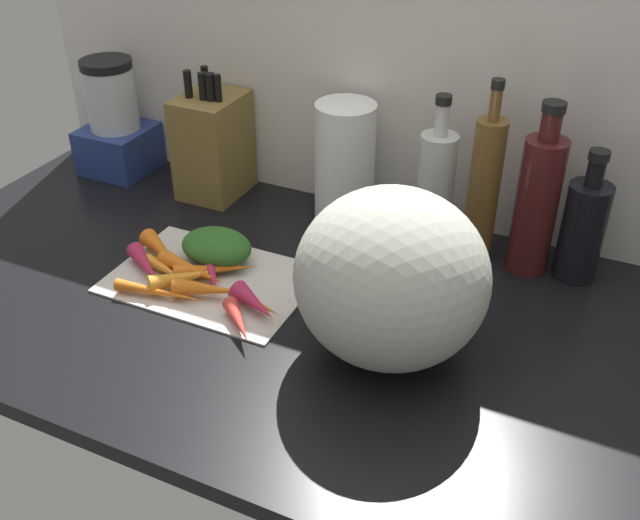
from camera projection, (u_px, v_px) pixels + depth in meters
ground_plane at (334, 319)px, 124.43cm from camera, size 170.00×80.00×3.00cm
wall_back at (421, 70)px, 136.45cm from camera, size 170.00×3.00×60.00cm
cutting_board at (211, 279)px, 131.31cm from camera, size 35.30×24.48×0.80cm
carrot_0 at (217, 268)px, 131.07cm from camera, size 13.82×10.12×2.62cm
carrot_1 at (239, 322)px, 117.96cm from camera, size 9.59×9.42×2.70cm
carrot_2 at (255, 303)px, 122.64cm from camera, size 11.00×4.70×2.25cm
carrot_3 at (255, 303)px, 121.52cm from camera, size 10.56×7.56×3.48cm
carrot_4 at (193, 270)px, 129.99cm from camera, size 14.88×5.48×3.23cm
carrot_5 at (161, 250)px, 135.22cm from camera, size 11.69×8.59×3.58cm
carrot_6 at (168, 271)px, 130.77cm from camera, size 11.71×5.26×2.16cm
carrot_7 at (211, 271)px, 129.93cm from camera, size 10.31×11.72×3.14cm
carrot_8 at (209, 289)px, 124.96cm from camera, size 13.00×6.82×3.30cm
carrot_9 at (146, 265)px, 131.27cm from camera, size 11.99×9.63×3.20cm
carrot_10 at (160, 292)px, 125.22cm from camera, size 16.62×4.53×2.18cm
carrot_11 at (186, 277)px, 128.06cm from camera, size 11.05×11.44×3.28cm
carrot_greens_pile at (217, 246)px, 134.29cm from camera, size 13.50×10.38×5.71cm
winter_squash at (391, 278)px, 108.03cm from camera, size 29.23×28.38×27.34cm
knife_block at (213, 144)px, 154.23cm from camera, size 11.99×14.89×27.14cm
blender_appliance at (115, 124)px, 163.66cm from camera, size 14.60×14.60×25.58cm
paper_towel_roll at (345, 164)px, 143.24cm from camera, size 11.79×11.79×24.69cm
bottle_0 at (435, 189)px, 135.13cm from camera, size 6.85×6.85×30.13cm
bottle_1 at (484, 190)px, 130.18cm from camera, size 5.61×5.61×34.47cm
bottle_2 at (537, 202)px, 127.80cm from camera, size 7.48×7.48×31.84cm
bottle_3 at (583, 229)px, 127.65cm from camera, size 7.59×7.59×24.53cm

